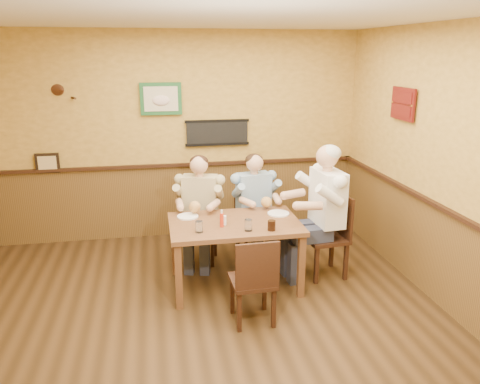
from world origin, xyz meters
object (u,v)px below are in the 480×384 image
Objects in this scene: diner_tan_shirt at (200,215)px; salt_shaker at (225,220)px; diner_white_elder at (326,219)px; water_glass_mid at (248,225)px; chair_near_side at (253,279)px; water_glass_left at (199,227)px; hot_sauce_bottle at (222,219)px; dining_table at (235,230)px; chair_back_right at (253,224)px; cola_tumbler at (272,225)px; chair_right_end at (325,236)px; diner_blue_polo at (253,211)px; chair_back_left at (201,229)px; pepper_shaker at (225,220)px.

salt_shaker is at bearing -62.56° from diner_tan_shirt.
water_glass_mid is (-0.97, -0.33, 0.12)m from diner_white_elder.
diner_tan_shirt reaches higher than chair_near_side.
diner_tan_shirt is 10.26× the size of water_glass_left.
chair_near_side is 7.38× the size of water_glass_mid.
water_glass_left is at bearing -156.18° from hot_sauce_bottle.
water_glass_left is (-0.41, -0.23, 0.15)m from dining_table.
salt_shaker is at bearing -151.97° from dining_table.
water_glass_mid is at bearing -71.20° from dining_table.
chair_back_right is at bearing -140.16° from diner_white_elder.
chair_near_side reaches higher than salt_shaker.
salt_shaker is at bearing 135.20° from water_glass_mid.
cola_tumbler is (0.63, -1.01, 0.20)m from diner_tan_shirt.
chair_right_end reaches higher than salt_shaker.
diner_blue_polo is at bearing 0.00° from chair_back_right.
chair_right_end is 0.21m from diner_white_elder.
dining_table is at bearing 29.11° from water_glass_left.
diner_blue_polo reaches higher than chair_near_side.
diner_tan_shirt reaches higher than cola_tumbler.
chair_back_left is at bearing -78.44° from chair_near_side.
chair_back_right is 0.70× the size of diner_blue_polo.
water_glass_mid is (0.39, -0.98, 0.39)m from chair_back_left.
water_glass_left is 0.27m from hot_sauce_bottle.
hot_sauce_bottle is at bearing -143.50° from dining_table.
pepper_shaker is at bearing 79.65° from salt_shaker.
water_glass_left is (-0.11, -0.93, 0.20)m from diner_tan_shirt.
salt_shaker is at bearing -88.93° from chair_right_end.
dining_table is at bearing 9.99° from pepper_shaker.
diner_blue_polo is at bearing 58.14° from pepper_shaker.
diner_blue_polo reaches higher than dining_table.
water_glass_mid is (0.39, -0.98, 0.20)m from diner_tan_shirt.
chair_right_end reaches higher than dining_table.
diner_white_elder is (1.37, -0.64, 0.09)m from diner_tan_shirt.
diner_tan_shirt is 14.41× the size of pepper_shaker.
hot_sauce_bottle reaches higher than dining_table.
chair_back_left is 1.25m from cola_tumbler.
water_glass_left is 0.50m from water_glass_mid.
chair_right_end is 0.70× the size of diner_white_elder.
chair_right_end is at bearing 10.87° from water_glass_left.
cola_tumbler is at bearing -43.82° from chair_back_left.
diner_white_elder is 1.25m from hot_sauce_bottle.
water_glass_mid is at bearing -98.16° from chair_near_side.
hot_sauce_bottle is 0.11m from pepper_shaker.
dining_table is 1.65× the size of chair_back_left.
salt_shaker is (0.18, -0.77, 0.38)m from chair_back_left.
water_glass_left is at bearing -137.84° from diner_blue_polo.
dining_table is 0.20m from salt_shaker.
diner_blue_polo is at bearing 58.83° from hot_sauce_bottle.
chair_right_end is at bearing -54.97° from diner_blue_polo.
pepper_shaker is (-0.44, 0.29, -0.01)m from cola_tumbler.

